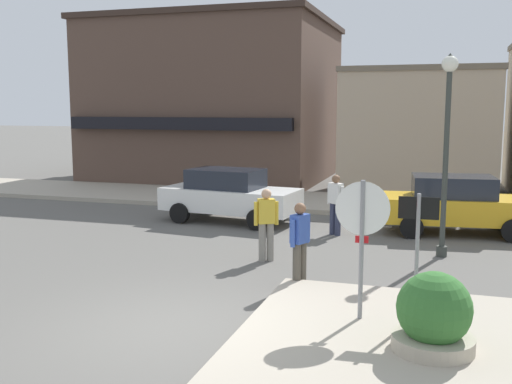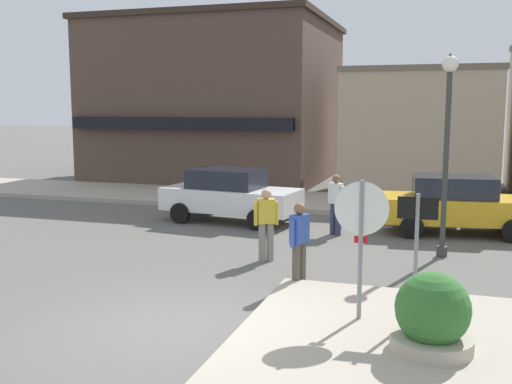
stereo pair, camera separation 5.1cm
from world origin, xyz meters
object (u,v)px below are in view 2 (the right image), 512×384
(one_way_sign, at_px, (416,244))
(parked_car_nearest, at_px, (230,194))
(parked_car_second, at_px, (457,204))
(pedestrian_crossing_near, at_px, (336,203))
(pedestrian_kerb_side, at_px, (299,242))
(lamp_post, at_px, (447,126))
(pedestrian_crossing_far, at_px, (266,222))
(stop_sign, at_px, (361,231))
(planter, at_px, (432,321))

(one_way_sign, distance_m, parked_car_nearest, 9.24)
(parked_car_second, xyz_separation_m, pedestrian_crossing_near, (-3.06, -1.14, 0.06))
(pedestrian_kerb_side, bearing_deg, pedestrian_crossing_near, 91.93)
(pedestrian_crossing_near, relative_size, pedestrian_kerb_side, 1.00)
(one_way_sign, distance_m, parked_car_second, 7.53)
(pedestrian_crossing_near, bearing_deg, lamp_post, -29.65)
(pedestrian_crossing_near, distance_m, pedestrian_crossing_far, 3.29)
(stop_sign, relative_size, pedestrian_crossing_near, 1.43)
(parked_car_second, distance_m, pedestrian_kerb_side, 6.58)
(one_way_sign, height_order, pedestrian_crossing_near, one_way_sign)
(lamp_post, relative_size, parked_car_second, 1.09)
(stop_sign, bearing_deg, pedestrian_crossing_far, 126.48)
(stop_sign, xyz_separation_m, pedestrian_crossing_near, (-1.55, 6.55, -0.65))
(stop_sign, xyz_separation_m, one_way_sign, (0.81, 0.22, -0.19))
(stop_sign, relative_size, parked_car_nearest, 0.55)
(one_way_sign, distance_m, lamp_post, 5.06)
(one_way_sign, xyz_separation_m, parked_car_second, (0.71, 7.47, -0.52))
(lamp_post, distance_m, pedestrian_kerb_side, 4.61)
(planter, distance_m, parked_car_second, 8.65)
(lamp_post, bearing_deg, one_way_sign, -94.42)
(stop_sign, height_order, parked_car_second, stop_sign)
(planter, height_order, parked_car_second, parked_car_second)
(parked_car_nearest, bearing_deg, parked_car_second, 1.86)
(one_way_sign, xyz_separation_m, pedestrian_crossing_far, (-3.33, 3.19, -0.46))
(one_way_sign, height_order, pedestrian_kerb_side, one_way_sign)
(stop_sign, relative_size, lamp_post, 0.51)
(planter, height_order, pedestrian_kerb_side, pedestrian_kerb_side)
(parked_car_nearest, xyz_separation_m, pedestrian_kerb_side, (3.48, -5.70, 0.06))
(stop_sign, bearing_deg, pedestrian_kerb_side, 127.70)
(lamp_post, distance_m, pedestrian_crossing_far, 4.54)
(pedestrian_kerb_side, bearing_deg, lamp_post, 51.39)
(lamp_post, relative_size, pedestrian_kerb_side, 2.82)
(parked_car_nearest, relative_size, pedestrian_kerb_side, 2.59)
(stop_sign, distance_m, lamp_post, 5.34)
(planter, xyz_separation_m, parked_car_nearest, (-5.97, 8.43, 0.25))
(lamp_post, xyz_separation_m, pedestrian_crossing_near, (-2.72, 1.55, -2.09))
(planter, bearing_deg, stop_sign, 139.49)
(pedestrian_crossing_far, bearing_deg, stop_sign, -53.52)
(lamp_post, xyz_separation_m, parked_car_second, (0.34, 2.69, -2.15))
(one_way_sign, relative_size, planter, 1.71)
(planter, height_order, pedestrian_crossing_far, pedestrian_crossing_far)
(one_way_sign, bearing_deg, lamp_post, 85.58)
(stop_sign, xyz_separation_m, pedestrian_crossing_far, (-2.52, 3.41, -0.65))
(parked_car_second, relative_size, pedestrian_crossing_far, 2.59)
(one_way_sign, relative_size, pedestrian_crossing_far, 1.30)
(one_way_sign, height_order, pedestrian_crossing_far, one_way_sign)
(stop_sign, distance_m, planter, 1.73)
(planter, distance_m, pedestrian_kerb_side, 3.70)
(planter, height_order, parked_car_nearest, parked_car_nearest)
(pedestrian_crossing_far, bearing_deg, pedestrian_crossing_near, 72.66)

